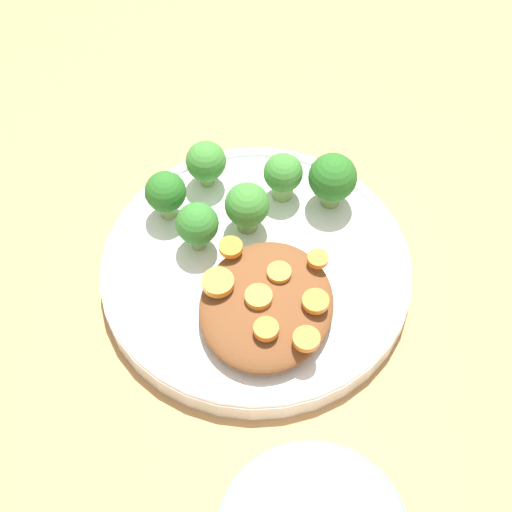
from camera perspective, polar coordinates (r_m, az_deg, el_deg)
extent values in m
plane|color=tan|center=(0.76, 0.00, -1.48)|extent=(4.00, 4.00, 0.00)
cylinder|color=white|center=(0.75, 0.00, -1.07)|extent=(0.27, 0.27, 0.02)
torus|color=white|center=(0.74, 0.00, -0.65)|extent=(0.27, 0.27, 0.01)
ellipsoid|color=brown|center=(0.71, 0.70, -3.30)|extent=(0.13, 0.11, 0.03)
cylinder|color=#759E51|center=(0.76, -0.58, 2.45)|extent=(0.02, 0.02, 0.02)
sphere|color=#3D8433|center=(0.74, -0.60, 3.44)|extent=(0.04, 0.04, 0.04)
cylinder|color=#7FA85B|center=(0.77, -5.92, 3.31)|extent=(0.02, 0.02, 0.02)
sphere|color=#286B23|center=(0.76, -6.05, 4.28)|extent=(0.04, 0.04, 0.04)
cylinder|color=#7FA85B|center=(0.78, 1.78, 4.60)|extent=(0.02, 0.02, 0.02)
sphere|color=#3D8433|center=(0.77, 1.82, 5.57)|extent=(0.04, 0.04, 0.04)
cylinder|color=#759E51|center=(0.78, 5.01, 4.15)|extent=(0.02, 0.02, 0.02)
sphere|color=#286B23|center=(0.76, 5.14, 5.25)|extent=(0.04, 0.04, 0.04)
cylinder|color=#7FA85B|center=(0.75, -3.85, 1.20)|extent=(0.01, 0.01, 0.02)
sphere|color=#337A2D|center=(0.73, -3.94, 2.17)|extent=(0.04, 0.04, 0.04)
cylinder|color=#7FA85B|center=(0.79, -3.29, 5.38)|extent=(0.01, 0.01, 0.02)
sphere|color=#3D8433|center=(0.78, -3.36, 6.34)|extent=(0.04, 0.04, 0.04)
cylinder|color=orange|center=(0.70, -2.55, -1.77)|extent=(0.03, 0.03, 0.01)
cylinder|color=orange|center=(0.68, 0.67, -4.90)|extent=(0.02, 0.02, 0.01)
cylinder|color=orange|center=(0.69, 3.99, -3.03)|extent=(0.02, 0.02, 0.01)
cylinder|color=orange|center=(0.69, 0.17, -2.73)|extent=(0.02, 0.02, 0.01)
cylinder|color=orange|center=(0.71, 1.56, -1.08)|extent=(0.02, 0.02, 0.00)
cylinder|color=orange|center=(0.72, -1.70, 0.59)|extent=(0.02, 0.02, 0.01)
cylinder|color=orange|center=(0.71, 4.15, -0.21)|extent=(0.02, 0.02, 0.01)
cylinder|color=orange|center=(0.67, 3.38, -5.55)|extent=(0.02, 0.02, 0.01)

